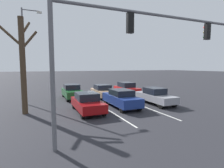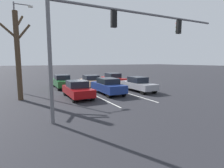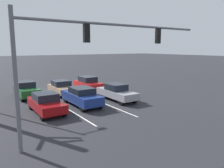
{
  "view_description": "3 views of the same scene",
  "coord_description": "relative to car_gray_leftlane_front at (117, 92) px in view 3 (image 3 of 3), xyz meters",
  "views": [
    {
      "loc": [
        6.94,
        21.49,
        3.59
      ],
      "look_at": [
        1.3,
        8.21,
        2.14
      ],
      "focal_mm": 28.0,
      "sensor_mm": 36.0,
      "label": 1
    },
    {
      "loc": [
        7.63,
        23.21,
        3.24
      ],
      "look_at": [
        -0.01,
        8.2,
        1.03
      ],
      "focal_mm": 28.0,
      "sensor_mm": 36.0,
      "label": 2
    },
    {
      "loc": [
        8.14,
        24.43,
        4.92
      ],
      "look_at": [
        -1.45,
        9.93,
        2.01
      ],
      "focal_mm": 35.0,
      "sensor_mm": 36.0,
      "label": 3
    }
  ],
  "objects": [
    {
      "name": "lane_stripe_left_divider",
      "position": [
        1.63,
        -4.39,
        -0.78
      ],
      "size": [
        0.12,
        18.94,
        0.01
      ],
      "primitive_type": "cube",
      "color": "silver",
      "rests_on": "ground_plane"
    },
    {
      "name": "car_maroon_rightlane_front",
      "position": [
        6.77,
        0.36,
        -0.02
      ],
      "size": [
        1.82,
        4.36,
        1.53
      ],
      "color": "maroon",
      "rests_on": "ground_plane"
    },
    {
      "name": "ground_plane",
      "position": [
        3.33,
        -7.86,
        -0.78
      ],
      "size": [
        240.0,
        240.0,
        0.0
      ],
      "primitive_type": "plane",
      "color": "#28282D"
    },
    {
      "name": "car_tan_midlane_second",
      "position": [
        3.34,
        -5.38,
        -0.04
      ],
      "size": [
        1.89,
        4.08,
        1.47
      ],
      "color": "tan",
      "rests_on": "ground_plane"
    },
    {
      "name": "traffic_signal_gantry",
      "position": [
        6.03,
        6.07,
        4.16
      ],
      "size": [
        12.11,
        0.37,
        6.72
      ],
      "color": "slate",
      "rests_on": "ground_plane"
    },
    {
      "name": "car_gray_leftlane_front",
      "position": [
        0.0,
        0.0,
        0.0
      ],
      "size": [
        1.7,
        4.7,
        1.56
      ],
      "color": "gray",
      "rests_on": "ground_plane"
    },
    {
      "name": "car_darkgreen_rightlane_second",
      "position": [
        6.83,
        -6.0,
        0.01
      ],
      "size": [
        1.79,
        4.37,
        1.59
      ],
      "color": "#1E5928",
      "rests_on": "ground_plane"
    },
    {
      "name": "car_red_leftlane_second",
      "position": [
        -0.04,
        -5.93,
        0.03
      ],
      "size": [
        1.78,
        4.2,
        1.6
      ],
      "color": "red",
      "rests_on": "ground_plane"
    },
    {
      "name": "lane_stripe_center_divider",
      "position": [
        5.03,
        -4.39,
        -0.78
      ],
      "size": [
        0.12,
        18.94,
        0.01
      ],
      "primitive_type": "cube",
      "color": "silver",
      "rests_on": "ground_plane"
    },
    {
      "name": "car_navy_midlane_front",
      "position": [
        3.58,
        -0.05,
        0.02
      ],
      "size": [
        1.84,
        4.6,
        1.58
      ],
      "color": "navy",
      "rests_on": "ground_plane"
    }
  ]
}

